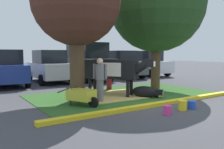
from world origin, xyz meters
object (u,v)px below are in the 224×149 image
object	(u,v)px
cow_holstein	(113,69)
wheelbarrow	(82,95)
sedan_blue	(5,68)
hatchback_white	(147,64)
sedan_red	(121,64)
bucket_blue	(192,104)
person_visitor_near	(109,74)
shade_tree_right	(157,4)
sedan_silver	(49,67)
suv_dark_grey	(87,61)
calf_lying	(146,92)
bucket_yellow	(183,105)
bucket_pink	(167,110)
shade_tree_left	(76,2)
person_handler	(100,79)

from	to	relation	value
cow_holstein	wheelbarrow	world-z (taller)	cow_holstein
cow_holstein	sedan_blue	size ratio (longest dim) A/B	0.62
hatchback_white	sedan_red	bearing A→B (deg)	-178.08
wheelbarrow	hatchback_white	bearing A→B (deg)	37.42
cow_holstein	bucket_blue	bearing A→B (deg)	-75.89
cow_holstein	wheelbarrow	size ratio (longest dim) A/B	1.77
cow_holstein	person_visitor_near	distance (m)	1.75
shade_tree_right	cow_holstein	size ratio (longest dim) A/B	2.42
person_visitor_near	sedan_silver	bearing A→B (deg)	107.33
suv_dark_grey	wheelbarrow	bearing A→B (deg)	-118.56
wheelbarrow	cow_holstein	bearing A→B (deg)	28.47
calf_lying	sedan_silver	world-z (taller)	sedan_silver
bucket_blue	sedan_red	xyz separation A→B (m)	(3.93, 9.49, 0.84)
hatchback_white	bucket_yellow	bearing A→B (deg)	-126.44
calf_lying	wheelbarrow	size ratio (longest dim) A/B	0.81
bucket_pink	bucket_yellow	distance (m)	0.83
shade_tree_left	bucket_pink	distance (m)	5.02
cow_holstein	hatchback_white	xyz separation A→B (m)	(7.50, 6.18, -0.15)
shade_tree_right	bucket_pink	xyz separation A→B (m)	(-3.29, -3.92, -4.12)
shade_tree_left	calf_lying	world-z (taller)	shade_tree_left
bucket_pink	sedan_blue	xyz separation A→B (m)	(-2.95, 9.39, 0.84)
shade_tree_left	person_visitor_near	world-z (taller)	shade_tree_left
sedan_silver	hatchback_white	size ratio (longest dim) A/B	1.00
cow_holstein	person_handler	size ratio (longest dim) A/B	1.67
cow_holstein	shade_tree_left	bearing A→B (deg)	-172.97
shade_tree_left	person_visitor_near	size ratio (longest dim) A/B	3.58
person_handler	cow_holstein	bearing A→B (deg)	36.94
person_handler	suv_dark_grey	size ratio (longest dim) A/B	0.36
person_handler	sedan_blue	size ratio (longest dim) A/B	0.37
cow_holstein	suv_dark_grey	xyz separation A→B (m)	(1.84, 5.97, 0.13)
sedan_blue	sedan_red	world-z (taller)	same
bucket_yellow	sedan_blue	distance (m)	10.05
calf_lying	bucket_pink	size ratio (longest dim) A/B	4.52
sedan_silver	suv_dark_grey	size ratio (longest dim) A/B	0.96
person_handler	sedan_red	size ratio (longest dim) A/B	0.37
bucket_blue	hatchback_white	world-z (taller)	hatchback_white
sedan_silver	person_handler	bearing A→B (deg)	-93.77
bucket_pink	bucket_blue	world-z (taller)	bucket_pink
bucket_pink	sedan_red	world-z (taller)	sedan_red
shade_tree_left	suv_dark_grey	world-z (taller)	shade_tree_left
suv_dark_grey	sedan_silver	bearing A→B (deg)	173.97
shade_tree_left	bucket_blue	size ratio (longest dim) A/B	18.34
bucket_yellow	suv_dark_grey	xyz separation A→B (m)	(1.40, 9.34, 1.10)
calf_lying	bucket_blue	xyz separation A→B (m)	(-0.03, -2.28, -0.10)
calf_lying	bucket_pink	distance (m)	2.68
bucket_blue	bucket_pink	bearing A→B (deg)	-176.03
wheelbarrow	sedan_blue	bearing A→B (deg)	100.79
bucket_yellow	sedan_silver	xyz separation A→B (m)	(-1.12, 9.60, 0.82)
shade_tree_right	cow_holstein	distance (m)	4.30
sedan_red	hatchback_white	distance (m)	2.71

